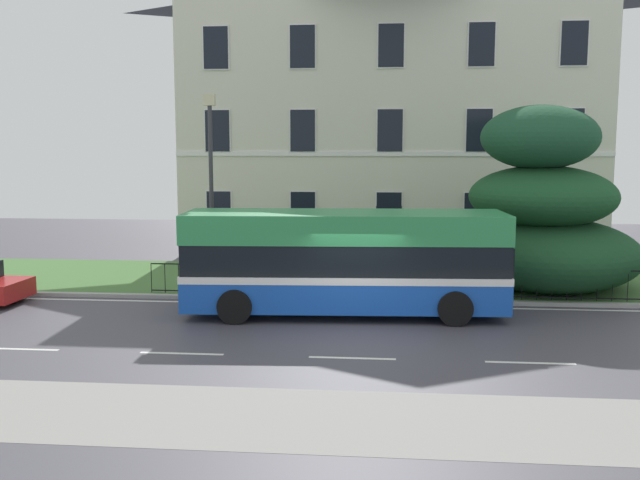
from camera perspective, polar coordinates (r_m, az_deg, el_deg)
name	(u,v)px	position (r m, az deg, el deg)	size (l,w,h in m)	color
ground_plane	(357,325)	(19.48, 3.03, -6.83)	(60.00, 56.00, 0.18)	#45424C
georgian_townhouse	(390,108)	(35.20, 5.62, 10.55)	(18.71, 10.36, 13.08)	beige
iron_verge_railing	(390,281)	(22.34, 5.62, -3.33)	(15.38, 0.04, 0.97)	black
evergreen_tree	(545,218)	(24.89, 17.63, 1.73)	(6.10, 6.10, 6.22)	#423328
single_decker_bus	(345,261)	(20.29, 2.02, -1.69)	(9.24, 3.10, 2.97)	blue
street_lamp_post	(211,178)	(23.77, -8.76, 4.98)	(0.36, 0.24, 6.38)	#333338
litter_bin	(292,276)	(22.88, -2.29, -2.94)	(0.50, 0.50, 1.07)	#23472D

